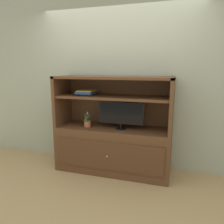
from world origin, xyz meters
TOP-DOWN VIEW (x-y plane):
  - ground_plane at (0.00, 0.00)m, footprint 8.00×8.00m
  - painted_rear_wall at (0.00, 0.75)m, footprint 6.00×0.10m
  - media_console at (0.00, 0.40)m, footprint 1.74×0.58m
  - tv_monitor at (0.13, 0.36)m, footprint 0.67×0.16m
  - potted_plant at (-0.39, 0.33)m, footprint 0.11×0.11m
  - magazine_stack at (-0.41, 0.40)m, footprint 0.28×0.30m

SIDE VIEW (x-z plane):
  - ground_plane at x=0.00m, z-range 0.00..0.00m
  - media_console at x=0.00m, z-range -0.25..1.22m
  - potted_plant at x=-0.39m, z-range 0.62..0.87m
  - tv_monitor at x=0.13m, z-range 0.72..1.12m
  - magazine_stack at x=-0.41m, z-range 1.18..1.25m
  - painted_rear_wall at x=0.00m, z-range 0.00..2.80m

